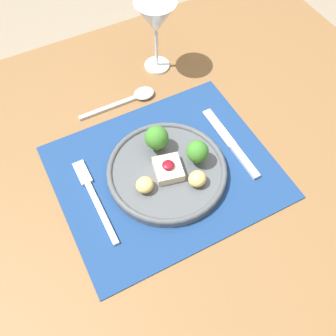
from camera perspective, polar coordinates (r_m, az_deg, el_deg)
name	(u,v)px	position (r m, az deg, el deg)	size (l,w,h in m)	color
ground_plane	(166,282)	(1.50, -0.22, -16.16)	(8.00, 8.00, 0.00)	gray
dining_table	(166,194)	(0.90, -0.35, -3.82)	(1.27, 1.00, 0.74)	brown
placemat	(165,172)	(0.82, -0.39, -0.55)	(0.44, 0.37, 0.00)	navy
dinner_plate	(169,168)	(0.80, 0.12, 0.03)	(0.25, 0.25, 0.08)	#4C5156
fork	(93,194)	(0.80, -10.86, -3.78)	(0.02, 0.21, 0.01)	silver
knife	(234,147)	(0.86, 9.51, 3.05)	(0.02, 0.21, 0.01)	silver
spoon	(135,97)	(0.95, -4.80, 10.25)	(0.19, 0.04, 0.01)	silver
wine_glass_near	(156,20)	(0.94, -1.80, 20.72)	(0.10, 0.10, 0.18)	white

